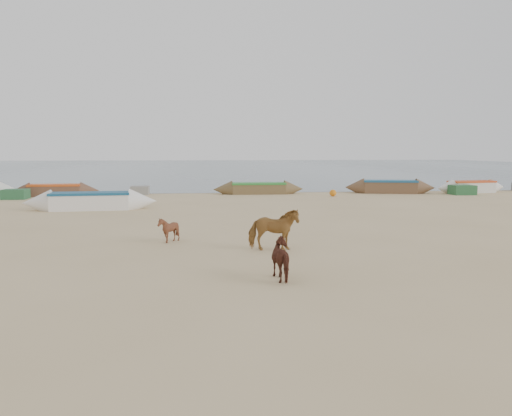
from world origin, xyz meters
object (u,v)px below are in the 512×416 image
at_px(near_canoe, 91,201).
at_px(cow_adult, 273,230).
at_px(calf_right, 286,259).
at_px(calf_front, 169,230).

bearing_deg(near_canoe, cow_adult, -59.67).
distance_m(calf_right, near_canoe, 16.33).
distance_m(calf_front, near_canoe, 10.54).
bearing_deg(cow_adult, calf_front, 69.01).
bearing_deg(calf_front, cow_adult, 52.67).
relative_size(calf_front, calf_right, 0.89).
bearing_deg(cow_adult, calf_right, -176.53).
xyz_separation_m(cow_adult, near_canoe, (-7.65, 11.23, -0.19)).
relative_size(calf_right, near_canoe, 0.15).
height_order(calf_front, near_canoe, near_canoe).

